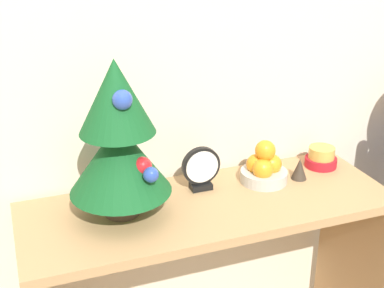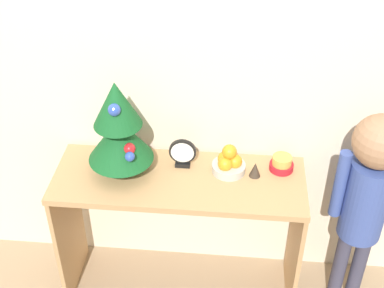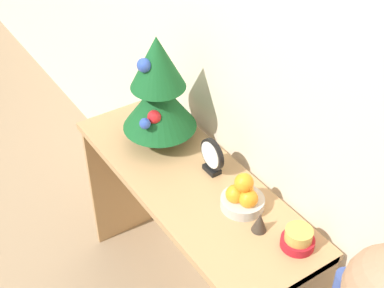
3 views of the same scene
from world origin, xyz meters
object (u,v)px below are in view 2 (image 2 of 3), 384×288
Objects in this scene: desk_clock at (183,153)px; child_figure at (369,188)px; fruit_bowl at (229,163)px; singing_bowl at (282,164)px; figurine at (255,169)px; mini_tree at (119,128)px.

desk_clock is 0.86m from child_figure.
fruit_bowl is 0.64m from child_figure.
singing_bowl is 0.14m from figurine.
fruit_bowl is (0.49, 0.04, -0.19)m from mini_tree.
singing_bowl is at bearing 8.50° from fruit_bowl.
figurine is 0.07× the size of child_figure.
singing_bowl is 0.46m from desk_clock.
mini_tree is 0.42× the size of child_figure.
mini_tree is 0.65m from figurine.
mini_tree is 0.77m from singing_bowl.
figurine reaches higher than singing_bowl.
figurine is (0.61, 0.02, -0.20)m from mini_tree.
fruit_bowl reaches higher than figurine.
singing_bowl is 0.77× the size of desk_clock.
child_figure is at bearing -4.68° from fruit_bowl.
fruit_bowl is at bearing -5.42° from desk_clock.
fruit_bowl is 1.07× the size of desk_clock.
desk_clock is 0.34m from figurine.
desk_clock is at bearing 175.13° from child_figure.
figurine is at bearing -10.57° from fruit_bowl.
figurine is at bearing 176.74° from child_figure.
figurine is at bearing -7.30° from desk_clock.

